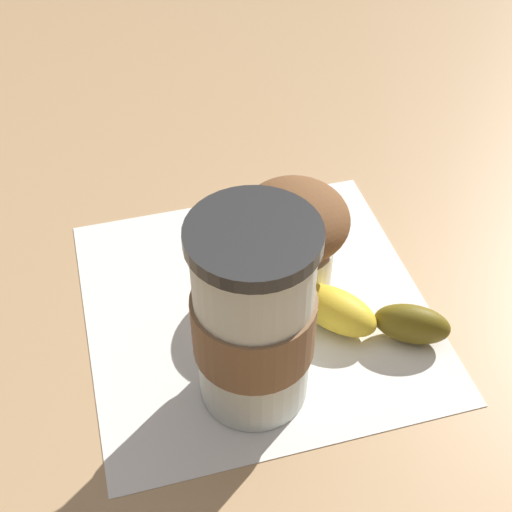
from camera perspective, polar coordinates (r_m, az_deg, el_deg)
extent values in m
plane|color=tan|center=(0.57, 0.00, -4.12)|extent=(3.00, 3.00, 0.00)
cube|color=white|center=(0.57, 0.00, -4.07)|extent=(0.29, 0.29, 0.00)
cylinder|color=silver|center=(0.47, -0.19, -5.31)|extent=(0.08, 0.08, 0.14)
cylinder|color=#2D2D2D|center=(0.41, -0.21, 1.58)|extent=(0.08, 0.08, 0.01)
cylinder|color=#846042|center=(0.47, -0.19, -5.38)|extent=(0.08, 0.08, 0.05)
cylinder|color=white|center=(0.58, 2.90, -0.56)|extent=(0.07, 0.07, 0.04)
ellipsoid|color=brown|center=(0.55, 3.08, 2.92)|extent=(0.09, 0.09, 0.05)
ellipsoid|color=gold|center=(0.60, -1.91, 1.26)|extent=(0.06, 0.03, 0.03)
ellipsoid|color=gold|center=(0.57, 1.40, -1.93)|extent=(0.07, 0.05, 0.03)
ellipsoid|color=gold|center=(0.55, 6.44, -4.32)|extent=(0.07, 0.07, 0.03)
ellipsoid|color=brown|center=(0.55, 12.36, -5.34)|extent=(0.05, 0.06, 0.03)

